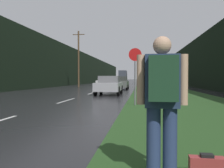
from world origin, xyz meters
name	(u,v)px	position (x,y,z in m)	size (l,w,h in m)	color
grass_verge	(155,86)	(6.47, 40.00, 0.01)	(6.00, 240.00, 0.02)	#26471E
lane_stripe_c	(66,101)	(0.00, 13.51, 0.00)	(0.12, 3.00, 0.01)	silver
lane_stripe_d	(92,93)	(0.00, 20.51, 0.00)	(0.12, 3.00, 0.01)	silver
treeline_far_side	(77,68)	(-9.47, 50.00, 3.50)	(2.00, 140.00, 7.00)	black
treeline_near_side	(182,68)	(12.47, 50.00, 3.30)	(2.00, 140.00, 6.61)	black
utility_pole_far	(79,58)	(-5.03, 34.88, 4.27)	(1.80, 0.24, 8.28)	#4C3823
stop_sign	(135,71)	(3.95, 11.62, 1.60)	(0.60, 0.07, 2.69)	slate
hitchhiker_with_backpack	(162,98)	(4.49, 3.41, 1.03)	(0.62, 0.43, 1.80)	navy
suitcase	(207,168)	(5.06, 3.55, 0.15)	(0.43, 0.16, 0.32)	#9E3333
car_passing_near	(109,85)	(1.73, 18.86, 0.74)	(1.91, 4.06, 1.46)	#9E9EA3
car_passing_far	(120,83)	(1.73, 27.85, 0.74)	(2.05, 4.29, 1.49)	#4C514C
car_oncoming	(104,82)	(-1.73, 37.82, 0.72)	(1.83, 4.68, 1.43)	#BCBCBC
delivery_truck	(123,76)	(-1.73, 78.49, 1.98)	(2.58, 7.58, 3.79)	black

